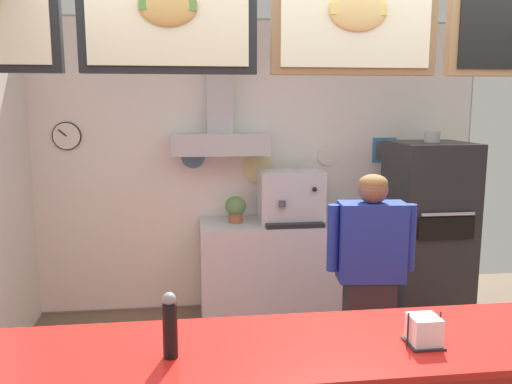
# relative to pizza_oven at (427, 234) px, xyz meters

# --- Properties ---
(back_wall_assembly) EXTENTS (4.41, 3.15, 2.83)m
(back_wall_assembly) POSITION_rel_pizza_oven_xyz_m (-1.52, 0.49, 0.66)
(back_wall_assembly) COLOR #9E9E99
(back_wall_assembly) RESTS_ON ground_plane
(back_prep_counter) EXTENTS (1.63, 0.64, 0.93)m
(back_prep_counter) POSITION_rel_pizza_oven_xyz_m (-1.27, 0.30, -0.39)
(back_prep_counter) COLOR silver
(back_prep_counter) RESTS_ON ground_plane
(pizza_oven) EXTENTS (0.67, 0.73, 1.80)m
(pizza_oven) POSITION_rel_pizza_oven_xyz_m (0.00, 0.00, 0.00)
(pizza_oven) COLOR #232326
(pizza_oven) RESTS_ON ground_plane
(shop_worker) EXTENTS (0.60, 0.26, 1.57)m
(shop_worker) POSITION_rel_pizza_oven_xyz_m (-0.95, -1.15, -0.01)
(shop_worker) COLOR #232328
(shop_worker) RESTS_ON ground_plane
(espresso_machine) EXTENTS (0.59, 0.46, 0.49)m
(espresso_machine) POSITION_rel_pizza_oven_xyz_m (-1.23, 0.27, 0.32)
(espresso_machine) COLOR silver
(espresso_machine) RESTS_ON back_prep_counter
(potted_oregano) EXTENTS (0.14, 0.14, 0.18)m
(potted_oregano) POSITION_rel_pizza_oven_xyz_m (-0.67, 0.29, 0.18)
(potted_oregano) COLOR #9E563D
(potted_oregano) RESTS_ON back_prep_counter
(potted_basil) EXTENTS (0.20, 0.20, 0.25)m
(potted_basil) POSITION_rel_pizza_oven_xyz_m (-1.75, 0.33, 0.22)
(potted_basil) COLOR #9E563D
(potted_basil) RESTS_ON back_prep_counter
(pepper_grinder) EXTENTS (0.06, 0.06, 0.26)m
(pepper_grinder) POSITION_rel_pizza_oven_xyz_m (-2.26, -2.55, 0.34)
(pepper_grinder) COLOR black
(pepper_grinder) RESTS_ON service_counter
(napkin_holder) EXTENTS (0.14, 0.14, 0.14)m
(napkin_holder) POSITION_rel_pizza_oven_xyz_m (-1.23, -2.57, 0.27)
(napkin_holder) COLOR #262628
(napkin_holder) RESTS_ON service_counter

